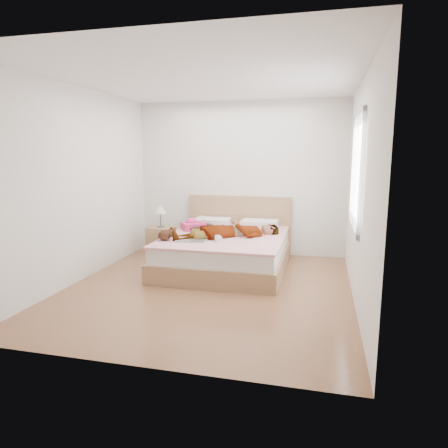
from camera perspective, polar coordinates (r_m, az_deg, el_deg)
name	(u,v)px	position (r m, az deg, el deg)	size (l,w,h in m)	color
ground	(208,288)	(5.24, -2.24, -9.14)	(4.00, 4.00, 0.00)	#572F1B
woman	(227,228)	(5.93, 0.45, -0.62)	(0.63, 1.68, 0.23)	white
hair	(200,226)	(6.52, -3.52, -0.31)	(0.48, 0.60, 0.09)	black
phone	(203,218)	(6.42, -3.07, 0.90)	(0.05, 0.10, 0.01)	silver
room_shell	(357,172)	(5.08, 18.42, 7.03)	(4.00, 4.00, 4.00)	white
bed	(227,249)	(6.13, 0.41, -3.62)	(1.80, 2.08, 1.00)	olive
towel	(193,225)	(6.44, -4.48, -0.16)	(0.45, 0.44, 0.18)	#E53E7F
magazine	(192,240)	(5.63, -4.66, -2.34)	(0.47, 0.34, 0.03)	silver
coffee_mug	(218,239)	(5.54, -0.88, -2.09)	(0.12, 0.10, 0.09)	white
plush_toy	(166,235)	(5.71, -8.35, -1.53)	(0.22, 0.29, 0.15)	black
nightstand	(161,239)	(6.85, -8.97, -2.15)	(0.44, 0.39, 0.88)	olive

